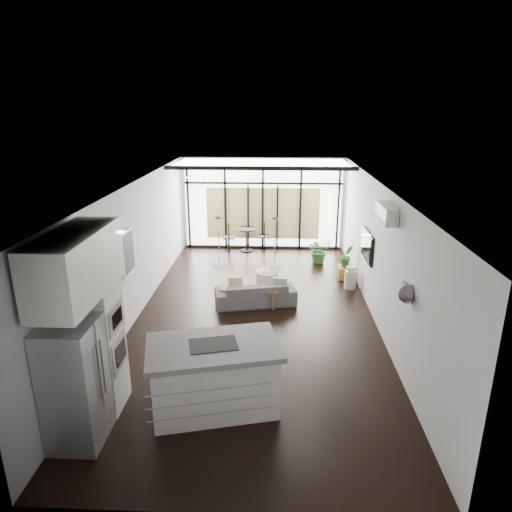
# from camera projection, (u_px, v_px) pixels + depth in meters

# --- Properties ---
(floor) EXTENTS (5.00, 10.00, 0.00)m
(floor) POSITION_uv_depth(u_px,v_px,m) (255.00, 316.00, 9.75)
(floor) COLOR black
(floor) RESTS_ON ground
(ceiling) EXTENTS (5.00, 10.00, 0.00)m
(ceiling) POSITION_uv_depth(u_px,v_px,m) (255.00, 185.00, 8.87)
(ceiling) COLOR white
(ceiling) RESTS_ON ground
(wall_left) EXTENTS (0.02, 10.00, 2.80)m
(wall_left) POSITION_uv_depth(u_px,v_px,m) (135.00, 252.00, 9.42)
(wall_left) COLOR #BEBDC0
(wall_left) RESTS_ON ground
(wall_right) EXTENTS (0.02, 10.00, 2.80)m
(wall_right) POSITION_uv_depth(u_px,v_px,m) (379.00, 255.00, 9.20)
(wall_right) COLOR #BEBDC0
(wall_right) RESTS_ON ground
(wall_back) EXTENTS (5.00, 0.02, 2.80)m
(wall_back) POSITION_uv_depth(u_px,v_px,m) (263.00, 204.00, 14.05)
(wall_back) COLOR #BEBDC0
(wall_back) RESTS_ON ground
(wall_front) EXTENTS (5.00, 0.02, 2.80)m
(wall_front) POSITION_uv_depth(u_px,v_px,m) (232.00, 407.00, 4.57)
(wall_front) COLOR #BEBDC0
(wall_front) RESTS_ON ground
(glazing) EXTENTS (5.00, 0.20, 2.80)m
(glazing) POSITION_uv_depth(u_px,v_px,m) (263.00, 204.00, 13.94)
(glazing) COLOR black
(glazing) RESTS_ON ground
(skylight) EXTENTS (4.70, 1.90, 0.06)m
(skylight) POSITION_uv_depth(u_px,v_px,m) (262.00, 163.00, 12.67)
(skylight) COLOR white
(skylight) RESTS_ON ceiling
(neighbour_building) EXTENTS (3.50, 0.02, 1.60)m
(neighbour_building) POSITION_uv_depth(u_px,v_px,m) (263.00, 214.00, 14.10)
(neighbour_building) COLOR #D0CD83
(neighbour_building) RESTS_ON ground
(island) EXTENTS (2.11, 1.54, 1.03)m
(island) POSITION_uv_depth(u_px,v_px,m) (214.00, 376.00, 6.66)
(island) COLOR white
(island) RESTS_ON floor
(cooktop) EXTENTS (0.76, 0.60, 0.01)m
(cooktop) POSITION_uv_depth(u_px,v_px,m) (213.00, 344.00, 6.49)
(cooktop) COLOR black
(cooktop) RESTS_ON island
(fridge) EXTENTS (0.66, 0.83, 1.71)m
(fridge) POSITION_uv_depth(u_px,v_px,m) (76.00, 383.00, 5.92)
(fridge) COLOR gray
(fridge) RESTS_ON floor
(appliance_column) EXTENTS (0.64, 0.67, 2.48)m
(appliance_column) POSITION_uv_depth(u_px,v_px,m) (95.00, 331.00, 6.46)
(appliance_column) COLOR white
(appliance_column) RESTS_ON floor
(upper_cabinets) EXTENTS (0.62, 1.75, 0.86)m
(upper_cabinets) POSITION_uv_depth(u_px,v_px,m) (76.00, 265.00, 5.78)
(upper_cabinets) COLOR white
(upper_cabinets) RESTS_ON wall_left
(pendant_left) EXTENTS (0.26, 0.26, 0.18)m
(pendant_left) POSITION_uv_depth(u_px,v_px,m) (219.00, 269.00, 6.62)
(pendant_left) COLOR white
(pendant_left) RESTS_ON ceiling
(pendant_right) EXTENTS (0.26, 0.26, 0.18)m
(pendant_right) POSITION_uv_depth(u_px,v_px,m) (274.00, 270.00, 6.59)
(pendant_right) COLOR white
(pendant_right) RESTS_ON ceiling
(sofa) EXTENTS (1.87, 0.90, 0.70)m
(sofa) POSITION_uv_depth(u_px,v_px,m) (255.00, 289.00, 10.24)
(sofa) COLOR #454547
(sofa) RESTS_ON floor
(console_bench) EXTENTS (1.31, 0.44, 0.42)m
(console_bench) POSITION_uv_depth(u_px,v_px,m) (250.00, 297.00, 10.18)
(console_bench) COLOR brown
(console_bench) RESTS_ON floor
(pouf) EXTENTS (0.65, 0.65, 0.43)m
(pouf) POSITION_uv_depth(u_px,v_px,m) (267.00, 280.00, 11.19)
(pouf) COLOR beige
(pouf) RESTS_ON floor
(crate) EXTENTS (0.44, 0.44, 0.32)m
(crate) POSITION_uv_depth(u_px,v_px,m) (346.00, 272.00, 11.83)
(crate) COLOR brown
(crate) RESTS_ON floor
(plant_tall) EXTENTS (0.93, 0.96, 0.58)m
(plant_tall) POSITION_uv_depth(u_px,v_px,m) (319.00, 253.00, 12.97)
(plant_tall) COLOR #296129
(plant_tall) RESTS_ON floor
(plant_crate) EXTENTS (0.48, 0.66, 0.26)m
(plant_crate) POSITION_uv_depth(u_px,v_px,m) (346.00, 262.00, 11.74)
(plant_crate) COLOR #296129
(plant_crate) RESTS_ON crate
(milk_can) EXTENTS (0.30, 0.30, 0.56)m
(milk_can) POSITION_uv_depth(u_px,v_px,m) (350.00, 277.00, 11.14)
(milk_can) COLOR beige
(milk_can) RESTS_ON floor
(bistro_set) EXTENTS (1.56, 0.83, 0.71)m
(bistro_set) POSITION_uv_depth(u_px,v_px,m) (247.00, 240.00, 14.00)
(bistro_set) COLOR black
(bistro_set) RESTS_ON floor
(tv) EXTENTS (0.05, 1.10, 0.65)m
(tv) POSITION_uv_depth(u_px,v_px,m) (367.00, 246.00, 10.19)
(tv) COLOR black
(tv) RESTS_ON wall_right
(ac_unit) EXTENTS (0.22, 0.90, 0.30)m
(ac_unit) POSITION_uv_depth(u_px,v_px,m) (386.00, 213.00, 8.12)
(ac_unit) COLOR white
(ac_unit) RESTS_ON wall_right
(framed_art) EXTENTS (0.04, 0.70, 0.90)m
(framed_art) POSITION_uv_depth(u_px,v_px,m) (128.00, 252.00, 8.90)
(framed_art) COLOR black
(framed_art) RESTS_ON wall_left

